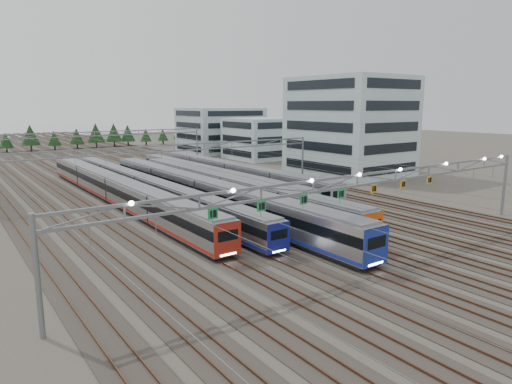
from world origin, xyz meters
TOP-DOWN VIEW (x-y plane):
  - ground at (0.00, 0.00)m, footprint 400.00×400.00m
  - track_bed at (0.00, 100.00)m, footprint 54.00×260.00m
  - train_a at (-11.25, 36.41)m, footprint 2.91×62.81m
  - train_b at (-6.75, 37.17)m, footprint 2.65×67.97m
  - train_c at (-2.25, 25.81)m, footprint 3.11×60.75m
  - train_d at (2.25, 26.62)m, footprint 2.99×53.95m
  - train_e at (6.75, 39.69)m, footprint 2.59×52.82m
  - train_f at (11.25, 40.32)m, footprint 2.90×54.10m
  - gantry_near at (-0.05, -0.12)m, footprint 56.36×0.61m
  - gantry_mid at (0.00, 40.00)m, footprint 56.36×0.36m
  - gantry_far at (0.00, 85.00)m, footprint 56.36×0.36m
  - depot_bldg_south at (38.65, 37.70)m, footprint 18.00×22.00m
  - depot_bldg_mid at (39.01, 70.73)m, footprint 14.00×16.00m
  - depot_bldg_north at (39.70, 91.58)m, footprint 22.00×18.00m
  - treeline at (2.25, 127.42)m, footprint 100.10×5.60m

SIDE VIEW (x-z plane):
  - ground at x=0.00m, z-range 0.00..0.00m
  - track_bed at x=0.00m, z-range -1.22..4.20m
  - train_e at x=6.75m, z-range 0.25..3.62m
  - train_b at x=-6.75m, z-range 0.25..3.70m
  - train_f at x=11.25m, z-range 0.25..4.03m
  - train_a at x=-11.25m, z-range 0.25..4.04m
  - train_d at x=2.25m, z-range 0.25..4.15m
  - train_c at x=-2.25m, z-range 0.25..4.31m
  - treeline at x=2.25m, z-range 0.72..7.74m
  - depot_bldg_mid at x=39.01m, z-range 0.00..10.78m
  - gantry_mid at x=0.00m, z-range 2.39..10.39m
  - gantry_far at x=0.00m, z-range 2.39..10.39m
  - depot_bldg_north at x=39.70m, z-range 0.00..13.35m
  - gantry_near at x=-0.05m, z-range 3.05..11.13m
  - depot_bldg_south at x=38.65m, z-range 0.00..19.92m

